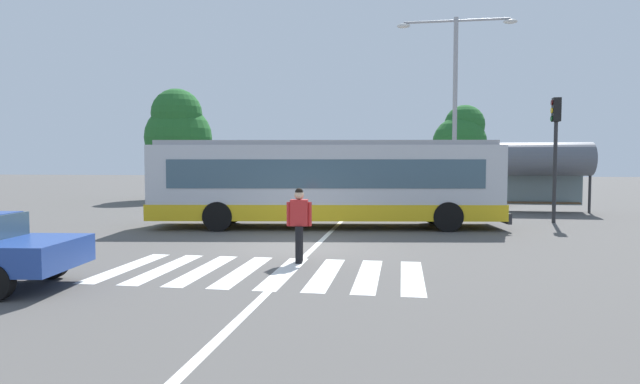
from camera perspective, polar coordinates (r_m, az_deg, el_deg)
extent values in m
plane|color=#514F4C|center=(14.26, -2.49, -6.02)|extent=(160.00, 160.00, 0.00)
cylinder|color=black|center=(19.98, 12.43, -2.00)|extent=(1.03, 0.44, 1.00)
cylinder|color=black|center=(17.70, 13.96, -2.68)|extent=(1.03, 0.44, 1.00)
cylinder|color=black|center=(19.92, -9.84, -1.99)|extent=(1.03, 0.44, 1.00)
cylinder|color=black|center=(17.63, -11.25, -2.67)|extent=(1.03, 0.44, 1.00)
cube|color=silver|center=(18.33, 0.60, 1.14)|extent=(12.28, 4.24, 2.55)
cube|color=gold|center=(18.40, 0.60, -1.98)|extent=(12.40, 4.29, 0.55)
cube|color=#3D5666|center=(18.33, 0.60, 2.09)|extent=(10.86, 4.09, 0.96)
cube|color=#3D5666|center=(19.27, 18.81, 1.67)|extent=(0.36, 2.23, 1.63)
cube|color=black|center=(19.27, 18.86, 4.32)|extent=(0.34, 1.93, 0.28)
cube|color=#99999E|center=(18.34, 0.60, 5.37)|extent=(11.77, 3.97, 0.16)
cube|color=#28282B|center=(19.39, 19.07, -2.47)|extent=(0.48, 2.54, 0.36)
cylinder|color=black|center=(12.03, -2.27, -5.69)|extent=(0.16, 0.16, 0.85)
cylinder|color=black|center=(11.78, -2.37, -5.88)|extent=(0.16, 0.16, 0.85)
cube|color=#B22323|center=(11.81, -2.32, -2.31)|extent=(0.43, 0.31, 0.60)
cylinder|color=#B22323|center=(11.83, -3.48, -2.45)|extent=(0.10, 0.10, 0.55)
cylinder|color=#B22323|center=(11.80, -1.16, -2.46)|extent=(0.10, 0.10, 0.55)
sphere|color=tan|center=(11.78, -2.33, -0.32)|extent=(0.22, 0.22, 0.22)
sphere|color=black|center=(11.77, -2.33, 0.00)|extent=(0.19, 0.19, 0.19)
cylinder|color=black|center=(11.56, -27.57, -6.94)|extent=(0.66, 0.27, 0.64)
cylinder|color=black|center=(33.72, -7.67, -0.17)|extent=(0.25, 0.65, 0.64)
cylinder|color=black|center=(33.40, -4.86, -0.19)|extent=(0.25, 0.65, 0.64)
cylinder|color=black|center=(31.01, -8.78, -0.47)|extent=(0.25, 0.65, 0.64)
cylinder|color=black|center=(30.66, -5.74, -0.49)|extent=(0.25, 0.65, 0.64)
cube|color=#196B70|center=(32.16, -6.75, 0.24)|extent=(2.15, 4.62, 0.52)
cube|color=#3D5666|center=(32.06, -6.79, 1.09)|extent=(1.76, 2.27, 0.44)
cube|color=#196B70|center=(32.05, -6.79, 1.42)|extent=(1.67, 2.09, 0.09)
cylinder|color=black|center=(32.86, -3.57, -0.24)|extent=(0.24, 0.65, 0.64)
cylinder|color=black|center=(32.65, -0.67, -0.25)|extent=(0.24, 0.65, 0.64)
cylinder|color=black|center=(30.11, -4.39, -0.55)|extent=(0.24, 0.65, 0.64)
cylinder|color=black|center=(29.88, -1.22, -0.57)|extent=(0.24, 0.65, 0.64)
cube|color=#B7BABF|center=(31.35, -2.45, 0.19)|extent=(2.11, 4.61, 0.52)
cube|color=#3D5666|center=(31.23, -2.48, 1.06)|extent=(1.74, 2.26, 0.44)
cube|color=#B7BABF|center=(31.23, -2.48, 1.40)|extent=(1.66, 2.08, 0.09)
cylinder|color=black|center=(32.74, 1.34, -0.25)|extent=(0.21, 0.64, 0.64)
cylinder|color=black|center=(32.58, 4.27, -0.27)|extent=(0.21, 0.64, 0.64)
cylinder|color=black|center=(29.97, 0.72, -0.56)|extent=(0.21, 0.64, 0.64)
cylinder|color=black|center=(29.81, 3.91, -0.59)|extent=(0.21, 0.64, 0.64)
cube|color=black|center=(31.24, 2.57, 0.18)|extent=(1.90, 4.53, 0.52)
cube|color=#3D5666|center=(31.13, 2.55, 1.05)|extent=(1.64, 2.19, 0.44)
cube|color=black|center=(31.13, 2.56, 1.39)|extent=(1.56, 2.01, 0.09)
cylinder|color=black|center=(31.83, 6.07, -0.36)|extent=(0.21, 0.64, 0.64)
cylinder|color=black|center=(31.81, 9.09, -0.38)|extent=(0.21, 0.64, 0.64)
cylinder|color=black|center=(29.05, 5.87, -0.70)|extent=(0.21, 0.64, 0.64)
cylinder|color=black|center=(29.03, 9.17, -0.72)|extent=(0.21, 0.64, 0.64)
cube|color=#C6B793|center=(30.40, 7.56, 0.07)|extent=(1.88, 4.53, 0.52)
cube|color=#3D5666|center=(30.29, 7.56, 0.96)|extent=(1.63, 2.18, 0.44)
cube|color=#C6B793|center=(30.28, 7.56, 1.31)|extent=(1.56, 2.00, 0.09)
cylinder|color=black|center=(31.90, 11.14, -0.40)|extent=(0.23, 0.65, 0.64)
cylinder|color=black|center=(32.09, 14.11, -0.41)|extent=(0.23, 0.65, 0.64)
cylinder|color=black|center=(29.12, 11.63, -0.74)|extent=(0.23, 0.65, 0.64)
cylinder|color=black|center=(29.34, 14.89, -0.75)|extent=(0.23, 0.65, 0.64)
cube|color=white|center=(30.58, 12.94, 0.03)|extent=(2.06, 4.59, 0.52)
cube|color=#3D5666|center=(30.47, 12.97, 0.92)|extent=(1.72, 2.24, 0.44)
cube|color=white|center=(30.46, 12.98, 1.27)|extent=(1.63, 2.06, 0.09)
cylinder|color=black|center=(32.12, 15.83, -0.43)|extent=(0.21, 0.64, 0.64)
cylinder|color=black|center=(32.39, 18.76, -0.45)|extent=(0.21, 0.64, 0.64)
cylinder|color=black|center=(29.36, 16.55, -0.77)|extent=(0.21, 0.64, 0.64)
cylinder|color=black|center=(29.66, 19.75, -0.79)|extent=(0.21, 0.64, 0.64)
cube|color=#38383D|center=(30.85, 17.72, -0.01)|extent=(1.89, 4.53, 0.52)
cube|color=#3D5666|center=(30.74, 17.76, 0.87)|extent=(1.64, 2.19, 0.44)
cube|color=#38383D|center=(30.73, 17.77, 1.22)|extent=(1.56, 2.00, 0.09)
cylinder|color=#28282B|center=(21.63, 24.56, 1.98)|extent=(0.14, 0.14, 3.87)
cube|color=black|center=(21.72, 24.71, 8.28)|extent=(0.28, 0.32, 0.90)
cylinder|color=#410907|center=(21.70, 24.29, 9.01)|extent=(0.04, 0.20, 0.20)
cylinder|color=yellow|center=(21.67, 24.27, 8.23)|extent=(0.04, 0.20, 0.20)
cylinder|color=#093B10|center=(21.65, 24.25, 7.44)|extent=(0.04, 0.20, 0.20)
cylinder|color=#28282B|center=(25.62, 19.07, 0.48)|extent=(0.12, 0.12, 2.30)
cylinder|color=#28282B|center=(26.62, 27.71, 0.39)|extent=(0.12, 0.12, 2.30)
cube|color=slate|center=(26.72, 23.10, 0.75)|extent=(3.90, 0.04, 1.93)
cylinder|color=#515660|center=(26.02, 23.53, 3.36)|extent=(4.14, 1.54, 1.54)
cube|color=#4C3823|center=(26.09, 23.44, -1.10)|extent=(3.25, 0.36, 0.08)
cylinder|color=#939399|center=(24.00, 14.70, 8.08)|extent=(0.20, 0.20, 8.74)
cylinder|color=#939399|center=(24.86, 17.61, 17.74)|extent=(2.30, 0.10, 0.10)
ellipsoid|color=silver|center=(25.01, 20.34, 17.29)|extent=(0.60, 0.32, 0.20)
cylinder|color=#939399|center=(24.64, 12.05, 17.95)|extent=(2.30, 0.10, 0.10)
ellipsoid|color=silver|center=(24.58, 9.24, 17.70)|extent=(0.60, 0.32, 0.20)
cylinder|color=brown|center=(33.91, -15.32, 1.29)|extent=(0.36, 0.36, 2.45)
sphere|color=#236028|center=(33.94, -15.39, 5.83)|extent=(4.18, 4.18, 4.18)
sphere|color=#236028|center=(33.75, -15.57, 8.33)|extent=(3.14, 3.14, 3.14)
cylinder|color=brown|center=(35.28, 15.13, 1.29)|extent=(0.36, 0.36, 2.36)
sphere|color=#236028|center=(35.29, 15.19, 5.21)|extent=(3.52, 3.52, 3.52)
sphere|color=#236028|center=(35.70, 15.72, 7.16)|extent=(2.64, 2.64, 2.64)
cube|color=silver|center=(12.17, -20.51, -7.80)|extent=(0.45, 3.21, 0.01)
cube|color=silver|center=(11.77, -16.74, -8.11)|extent=(0.45, 3.21, 0.01)
cube|color=silver|center=(11.42, -12.73, -8.40)|extent=(0.45, 3.21, 0.01)
cube|color=silver|center=(11.13, -8.47, -8.66)|extent=(0.45, 3.21, 0.01)
cube|color=silver|center=(10.90, -4.01, -8.88)|extent=(0.45, 3.21, 0.01)
cube|color=silver|center=(10.74, 0.63, -9.06)|extent=(0.45, 3.21, 0.01)
cube|color=silver|center=(10.65, 5.37, -9.17)|extent=(0.45, 3.21, 0.01)
cube|color=silver|center=(10.63, 10.17, -9.23)|extent=(0.45, 3.21, 0.01)
cube|color=silver|center=(16.12, 0.64, -4.93)|extent=(0.16, 24.00, 0.01)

